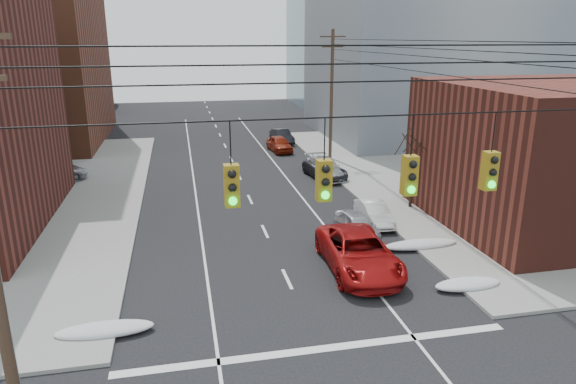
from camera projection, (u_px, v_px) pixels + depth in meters
name	position (u px, v px, depth m)	size (l,w,h in m)	color
sidewalk_ne	(569.00, 167.00, 42.32)	(40.00, 40.00, 0.15)	gray
building_brick_far	(23.00, 68.00, 74.05)	(22.00, 18.00, 12.00)	#532018
building_office	(430.00, 16.00, 53.64)	(22.00, 20.00, 25.00)	gray
building_glass	(362.00, 33.00, 78.81)	(20.00, 18.00, 22.00)	gray
utility_pole_far	(332.00, 93.00, 43.54)	(2.20, 0.28, 11.00)	#473323
traffic_signals	(368.00, 175.00, 12.42)	(17.00, 0.42, 2.02)	black
bare_tree	(412.00, 173.00, 31.65)	(2.09, 2.20, 4.93)	black
snow_nw	(105.00, 330.00, 18.59)	(3.50, 1.08, 0.42)	silver
snow_ne	(468.00, 284.00, 22.00)	(3.00, 1.08, 0.42)	silver
snow_east_far	(420.00, 244.00, 26.21)	(4.00, 1.08, 0.42)	silver
red_pickup	(359.00, 252.00, 23.59)	(2.90, 6.30, 1.75)	#9B0E0E
parked_car_a	(357.00, 224.00, 27.82)	(1.48, 3.68, 1.25)	#B5B5BA
parked_car_b	(374.00, 213.00, 29.61)	(1.33, 3.82, 1.26)	white
parked_car_c	(325.00, 169.00, 39.24)	(2.24, 4.85, 1.35)	black
parked_car_d	(325.00, 168.00, 39.34)	(2.08, 5.11, 1.48)	#B6B7BC
parked_car_e	(279.00, 144.00, 48.29)	(1.71, 4.24, 1.45)	maroon
parked_car_f	(282.00, 136.00, 52.07)	(1.48, 4.24, 1.40)	black
lot_car_a	(10.00, 199.00, 31.22)	(1.58, 4.54, 1.50)	white
lot_car_b	(53.00, 173.00, 37.65)	(2.22, 4.82, 1.34)	#A8A7AC
lot_car_d	(6.00, 181.00, 35.27)	(1.75, 4.34, 1.48)	#A4A4A8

